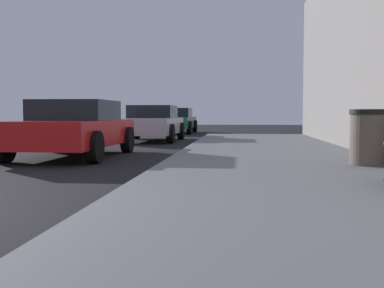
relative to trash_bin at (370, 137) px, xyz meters
The scene contains 5 objects.
sidewalk 4.30m from the trash_bin, 108.97° to the right, with size 4.00×32.00×0.15m, color slate.
trash_bin is the anchor object (origin of this frame).
car_red 6.31m from the trash_bin, 156.04° to the left, with size 2.05×4.24×1.27m.
car_silver 10.45m from the trash_bin, 119.78° to the left, with size 1.96×4.27×1.27m.
car_green 17.14m from the trash_bin, 108.31° to the left, with size 2.04×4.42×1.27m.
Camera 1 is at (3.33, -3.81, 0.96)m, focal length 44.87 mm.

